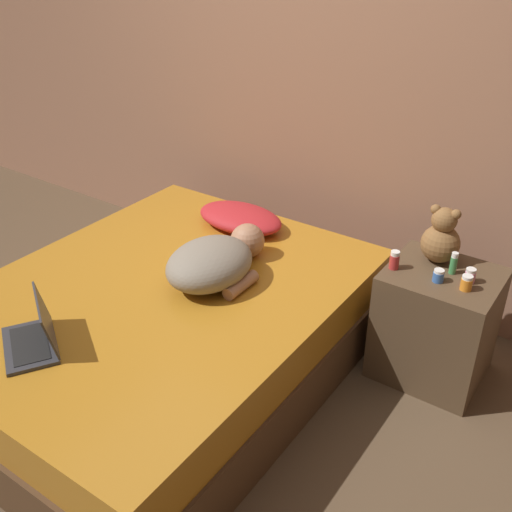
{
  "coord_description": "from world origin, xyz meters",
  "views": [
    {
      "loc": [
        1.71,
        -1.67,
        2.0
      ],
      "look_at": [
        0.38,
        0.25,
        0.66
      ],
      "focal_mm": 42.0,
      "sensor_mm": 36.0,
      "label": 1
    }
  ],
  "objects": [
    {
      "name": "bottle_blue",
      "position": [
        1.09,
        0.66,
        0.6
      ],
      "size": [
        0.05,
        0.05,
        0.06
      ],
      "color": "#3866B2",
      "rests_on": "nightstand"
    },
    {
      "name": "ground_plane",
      "position": [
        0.0,
        0.0,
        0.0
      ],
      "size": [
        12.0,
        12.0,
        0.0
      ],
      "primitive_type": "plane",
      "color": "brown"
    },
    {
      "name": "bed",
      "position": [
        0.0,
        0.0,
        0.24
      ],
      "size": [
        1.56,
        1.96,
        0.48
      ],
      "color": "#4C331E",
      "rests_on": "ground_plane"
    },
    {
      "name": "nightstand",
      "position": [
        1.09,
        0.74,
        0.29
      ],
      "size": [
        0.5,
        0.45,
        0.57
      ],
      "color": "brown",
      "rests_on": "ground_plane"
    },
    {
      "name": "laptop",
      "position": [
        -0.11,
        -0.6,
        0.53
      ],
      "size": [
        0.37,
        0.34,
        0.21
      ],
      "rotation": [
        0.0,
        0.0,
        -0.56
      ],
      "color": "#333338",
      "rests_on": "bed"
    },
    {
      "name": "pillow",
      "position": [
        -0.06,
        0.72,
        0.54
      ],
      "size": [
        0.51,
        0.31,
        0.11
      ],
      "color": "red",
      "rests_on": "bed"
    },
    {
      "name": "wall_back",
      "position": [
        0.0,
        1.26,
        1.3
      ],
      "size": [
        8.0,
        0.06,
        2.6
      ],
      "color": "#996B51",
      "rests_on": "ground_plane"
    },
    {
      "name": "bottle_green",
      "position": [
        1.12,
        0.76,
        0.62
      ],
      "size": [
        0.03,
        0.03,
        0.11
      ],
      "color": "#3D8E4C",
      "rests_on": "nightstand"
    },
    {
      "name": "bottle_pink",
      "position": [
        1.21,
        0.73,
        0.6
      ],
      "size": [
        0.05,
        0.05,
        0.07
      ],
      "color": "pink",
      "rests_on": "nightstand"
    },
    {
      "name": "teddy_bear",
      "position": [
        1.02,
        0.84,
        0.69
      ],
      "size": [
        0.18,
        0.18,
        0.28
      ],
      "color": "brown",
      "rests_on": "nightstand"
    },
    {
      "name": "person_lying",
      "position": [
        0.17,
        0.22,
        0.58
      ],
      "size": [
        0.37,
        0.62,
        0.2
      ],
      "rotation": [
        0.0,
        0.0,
        0.0
      ],
      "color": "gray",
      "rests_on": "bed"
    },
    {
      "name": "bottle_orange",
      "position": [
        1.21,
        0.66,
        0.61
      ],
      "size": [
        0.05,
        0.05,
        0.07
      ],
      "color": "orange",
      "rests_on": "nightstand"
    },
    {
      "name": "bottle_red",
      "position": [
        0.88,
        0.65,
        0.61
      ],
      "size": [
        0.04,
        0.04,
        0.09
      ],
      "color": "#B72D2D",
      "rests_on": "nightstand"
    }
  ]
}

